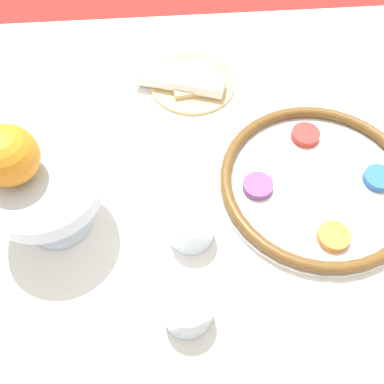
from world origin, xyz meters
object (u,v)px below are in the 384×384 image
(orange_fruit, at_px, (8,156))
(napkin_roll, at_px, (181,81))
(bread_plate, at_px, (193,82))
(cup_far, at_px, (191,226))
(fruit_stand, at_px, (45,189))
(cup_near, at_px, (188,308))
(seder_plate, at_px, (318,183))

(orange_fruit, bearing_deg, napkin_roll, -131.61)
(bread_plate, bearing_deg, cup_far, 85.09)
(cup_far, bearing_deg, napkin_roll, -90.88)
(napkin_roll, bearing_deg, bread_plate, -151.84)
(fruit_stand, xyz_separation_m, bread_plate, (-0.25, -0.31, -0.10))
(napkin_roll, height_order, cup_far, cup_far)
(bread_plate, bearing_deg, napkin_roll, 28.16)
(cup_near, bearing_deg, napkin_roll, -92.46)
(cup_far, bearing_deg, bread_plate, -94.91)
(bread_plate, bearing_deg, orange_fruit, 47.02)
(seder_plate, xyz_separation_m, cup_far, (0.23, 0.08, 0.02))
(seder_plate, distance_m, fruit_stand, 0.46)
(orange_fruit, distance_m, napkin_roll, 0.41)
(napkin_roll, bearing_deg, fruit_stand, 53.34)
(fruit_stand, xyz_separation_m, cup_near, (-0.20, 0.18, -0.07))
(orange_fruit, xyz_separation_m, bread_plate, (-0.28, -0.30, -0.17))
(napkin_roll, distance_m, cup_near, 0.48)
(seder_plate, bearing_deg, cup_near, 40.87)
(cup_near, relative_size, cup_far, 1.00)
(fruit_stand, bearing_deg, seder_plate, -175.29)
(bread_plate, height_order, cup_far, cup_far)
(bread_plate, relative_size, cup_far, 2.40)
(fruit_stand, bearing_deg, orange_fruit, -19.89)
(cup_near, bearing_deg, cup_far, -96.46)
(bread_plate, height_order, napkin_roll, napkin_roll)
(fruit_stand, bearing_deg, cup_far, 169.20)
(fruit_stand, height_order, napkin_roll, fruit_stand)
(seder_plate, distance_m, cup_near, 0.33)
(fruit_stand, relative_size, cup_far, 2.44)
(cup_near, bearing_deg, seder_plate, -139.13)
(cup_near, distance_m, cup_far, 0.14)
(orange_fruit, distance_m, cup_far, 0.29)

